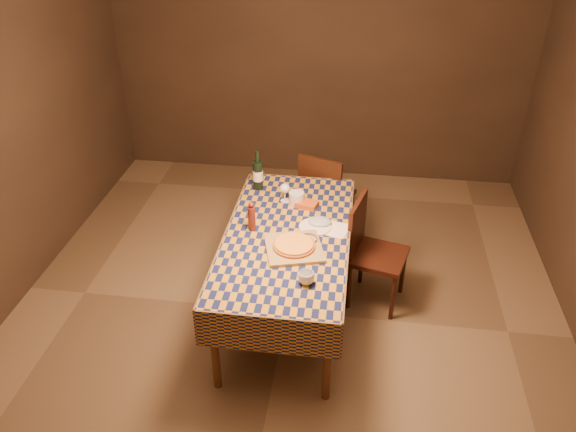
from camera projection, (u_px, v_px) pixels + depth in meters
The scene contains 16 objects.
room at pixel (287, 165), 3.90m from camera, with size 5.00×5.10×2.70m.
dining_table at pixel (287, 242), 4.25m from camera, with size 0.94×1.84×0.77m.
cutting_board at pixel (294, 248), 4.04m from camera, with size 0.40×0.40×0.02m, color #A0854B.
pizza at pixel (294, 245), 4.02m from camera, with size 0.36×0.36×0.03m.
pepper_mill at pixel (252, 217), 4.20m from camera, with size 0.07×0.07×0.24m.
bowl at pixel (308, 240), 4.11m from camera, with size 0.13×0.13×0.04m, color #5E444F.
wine_glass at pixel (285, 189), 4.56m from camera, with size 0.09×0.09×0.16m.
wine_bottle at pixel (258, 175), 4.73m from camera, with size 0.09×0.09×0.35m.
deli_tub at pixel (297, 198), 4.56m from camera, with size 0.12×0.12×0.10m, color silver.
takeout_container at pixel (307, 204), 4.53m from camera, with size 0.17×0.12×0.04m, color #B24C17.
white_plate at pixel (315, 227), 4.28m from camera, with size 0.25×0.25×0.01m, color white.
tumbler at pixel (306, 278), 3.70m from camera, with size 0.11×0.11×0.09m, color silver.
flour_patch at pixel (330, 228), 4.28m from camera, with size 0.27×0.21×0.00m, color white.
flour_bag at pixel (320, 221), 4.31m from camera, with size 0.18×0.14×0.05m, color #99AAC4.
chair_far at pixel (324, 193), 5.22m from camera, with size 0.54×0.55×0.93m.
chair_right at pixel (369, 247), 4.50m from camera, with size 0.52×0.51×0.93m.
Camera 1 is at (0.47, -3.45, 3.14)m, focal length 35.00 mm.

